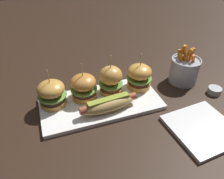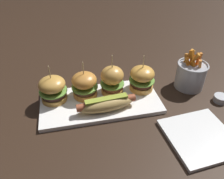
% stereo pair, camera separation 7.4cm
% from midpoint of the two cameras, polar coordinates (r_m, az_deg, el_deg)
% --- Properties ---
extents(ground_plane, '(3.00, 3.00, 0.00)m').
position_cam_midpoint_polar(ground_plane, '(0.76, -0.18, -3.73)').
color(ground_plane, black).
extents(platter_main, '(0.40, 0.19, 0.01)m').
position_cam_midpoint_polar(platter_main, '(0.76, -0.19, -3.33)').
color(platter_main, white).
rests_on(platter_main, ground).
extents(hot_dog, '(0.19, 0.07, 0.05)m').
position_cam_midpoint_polar(hot_dog, '(0.70, 1.57, -3.74)').
color(hot_dog, tan).
rests_on(hot_dog, platter_main).
extents(slider_far_left, '(0.09, 0.09, 0.13)m').
position_cam_midpoint_polar(slider_far_left, '(0.75, -12.28, 0.08)').
color(slider_far_left, gold).
rests_on(slider_far_left, platter_main).
extents(slider_center_left, '(0.09, 0.09, 0.13)m').
position_cam_midpoint_polar(slider_center_left, '(0.75, -4.29, 1.15)').
color(slider_center_left, '#C67F34').
rests_on(slider_center_left, platter_main).
extents(slider_center_right, '(0.08, 0.08, 0.15)m').
position_cam_midpoint_polar(slider_center_right, '(0.76, 2.82, 2.39)').
color(slider_center_right, gold).
rests_on(slider_center_right, platter_main).
extents(slider_far_right, '(0.09, 0.09, 0.14)m').
position_cam_midpoint_polar(slider_far_right, '(0.79, 10.34, 2.77)').
color(slider_far_right, gold).
rests_on(slider_far_right, platter_main).
extents(fries_bucket, '(0.11, 0.11, 0.15)m').
position_cam_midpoint_polar(fries_bucket, '(0.88, 21.83, 3.50)').
color(fries_bucket, '#A8AAB2').
rests_on(fries_bucket, ground).
extents(sauce_ramekin, '(0.05, 0.05, 0.02)m').
position_cam_midpoint_polar(sauce_ramekin, '(0.87, 28.35, -2.11)').
color(sauce_ramekin, '#B7BABF').
rests_on(sauce_ramekin, ground).
extents(side_plate, '(0.20, 0.20, 0.01)m').
position_cam_midpoint_polar(side_plate, '(0.71, 24.51, -11.10)').
color(side_plate, white).
rests_on(side_plate, ground).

